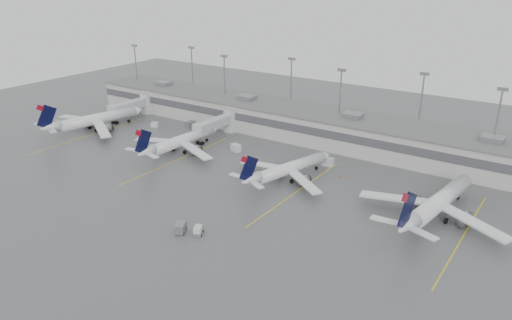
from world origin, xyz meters
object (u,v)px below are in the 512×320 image
Objects in this scene: jet_mid_left at (180,141)px; jet_mid_right at (288,169)px; baggage_tug at (198,231)px; jet_far_left at (94,120)px; jet_far_right at (437,203)px.

jet_mid_left reaches higher than jet_mid_right.
jet_mid_right is 9.62× the size of baggage_tug.
jet_far_right is (101.33, 0.31, 0.03)m from jet_far_left.
baggage_tug is (66.72, -30.61, -2.75)m from jet_far_left.
jet_mid_right is at bearing 60.45° from baggage_tug.
jet_far_left is 73.46m from baggage_tug.
jet_far_right is (67.16, -0.17, 0.35)m from jet_mid_left.
jet_mid_left is 67.16m from jet_far_right.
jet_mid_right is 30.95m from baggage_tug.
jet_mid_left is 33.35m from jet_mid_right.
baggage_tug is (-34.61, -30.91, -2.79)m from jet_far_right.
jet_far_right is at bearing 15.35° from jet_mid_right.
jet_far_left is at bearing -172.15° from jet_far_right.
jet_mid_right is 33.81m from jet_far_right.
baggage_tug is (32.55, -31.08, -2.43)m from jet_mid_left.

